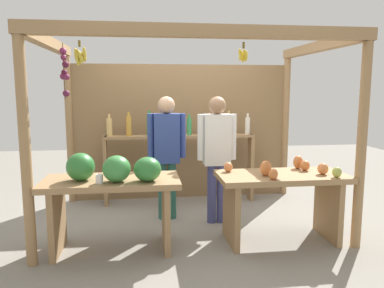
% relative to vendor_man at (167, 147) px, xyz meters
% --- Properties ---
extents(ground_plane, '(12.00, 12.00, 0.00)m').
position_rel_vendor_man_xyz_m(ground_plane, '(0.28, -0.10, -0.94)').
color(ground_plane, gray).
rests_on(ground_plane, ground).
extents(market_stall, '(3.40, 2.20, 2.25)m').
position_rel_vendor_man_xyz_m(market_stall, '(0.27, 0.39, 0.38)').
color(market_stall, '#99754C').
rests_on(market_stall, ground).
extents(fruit_counter_left, '(1.38, 0.66, 1.03)m').
position_rel_vendor_man_xyz_m(fruit_counter_left, '(-0.61, -0.92, -0.27)').
color(fruit_counter_left, '#99754C').
rests_on(fruit_counter_left, ground).
extents(fruit_counter_right, '(1.38, 0.64, 0.92)m').
position_rel_vendor_man_xyz_m(fruit_counter_right, '(1.19, -0.88, -0.37)').
color(fruit_counter_right, '#99754C').
rests_on(fruit_counter_right, ground).
extents(bottle_shelf_unit, '(2.18, 0.22, 1.36)m').
position_rel_vendor_man_xyz_m(bottle_shelf_unit, '(0.22, 0.68, -0.11)').
color(bottle_shelf_unit, '#99754C').
rests_on(bottle_shelf_unit, ground).
extents(vendor_man, '(0.48, 0.21, 1.57)m').
position_rel_vendor_man_xyz_m(vendor_man, '(0.00, 0.00, 0.00)').
color(vendor_man, '#26584D').
rests_on(vendor_man, ground).
extents(vendor_woman, '(0.48, 0.21, 1.57)m').
position_rel_vendor_man_xyz_m(vendor_woman, '(0.60, -0.22, 0.00)').
color(vendor_woman, '#3E427D').
rests_on(vendor_woman, ground).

